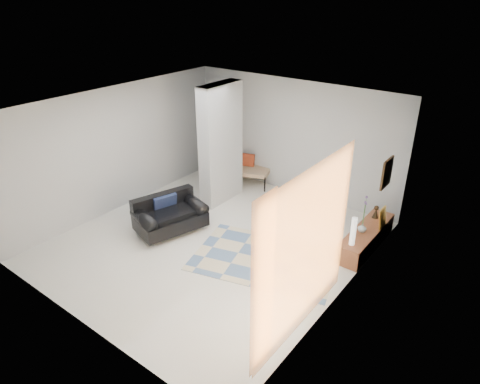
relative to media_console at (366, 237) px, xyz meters
The scene contains 17 objects.
floor 3.05m from the media_console, 145.96° to the right, with size 6.00×6.00×0.00m, color beige.
ceiling 4.00m from the media_console, 145.96° to the right, with size 6.00×6.00×0.00m, color white.
wall_back 3.08m from the media_console, 152.76° to the left, with size 6.00×6.00×0.00m, color #ACAFB0.
wall_front 5.47m from the media_console, 118.19° to the right, with size 6.00×6.00×0.00m, color #ACAFB0.
wall_left 5.67m from the media_console, 162.10° to the right, with size 6.00×6.00×0.00m, color #ACAFB0.
wall_right 2.09m from the media_console, 82.31° to the right, with size 6.00×6.00×0.00m, color #ACAFB0.
partition_column 3.81m from the media_console, behind, with size 0.35×1.20×2.80m, color #A2A6A9.
hallway_door 4.86m from the media_console, 164.78° to the left, with size 0.85×0.06×2.04m, color beige.
curtain 3.12m from the media_console, 86.99° to the right, with size 2.55×2.55×0.00m, color #FF9543.
wall_art 1.46m from the media_console, ahead, with size 0.04×0.45×0.55m, color #321E0D.
media_console is the anchor object (origin of this frame).
loveseat 4.05m from the media_console, 151.97° to the right, with size 1.22×1.61×0.76m.
daybed 4.06m from the media_console, 166.99° to the left, with size 1.87×1.26×0.77m.
area_rug 2.09m from the media_console, 130.13° to the right, with size 2.66×1.78×0.01m, color #C2B694.
cylinder_lamp 0.84m from the media_console, 91.65° to the right, with size 0.10×0.10×0.55m, color beige.
bronze_figurine 0.63m from the media_console, 95.42° to the left, with size 0.13×0.13×0.27m, color #302315, non-canonical shape.
vase 0.33m from the media_console, 106.71° to the right, with size 0.17×0.17×0.18m, color silver.
Camera 1 is at (4.88, -5.57, 4.74)m, focal length 32.00 mm.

